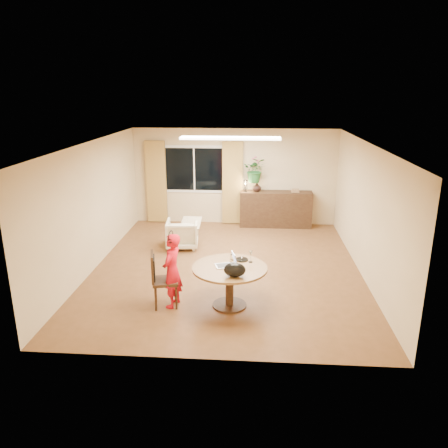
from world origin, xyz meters
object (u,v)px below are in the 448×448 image
(dining_table, at_px, (230,275))
(child, at_px, (172,271))
(sideboard, at_px, (276,209))
(dining_chair, at_px, (165,279))
(armchair, at_px, (182,234))

(dining_table, relative_size, child, 0.98)
(child, height_order, sideboard, child)
(dining_chair, xyz_separation_m, sideboard, (2.07, 4.73, -0.01))
(dining_table, relative_size, armchair, 1.73)
(dining_chair, bearing_deg, child, -12.39)
(dining_chair, distance_m, armchair, 2.90)
(dining_table, relative_size, sideboard, 0.66)
(sideboard, bearing_deg, armchair, -140.78)
(child, bearing_deg, armchair, -160.23)
(child, xyz_separation_m, sideboard, (1.95, 4.73, -0.17))
(armchair, bearing_deg, dining_chair, 88.20)
(dining_table, xyz_separation_m, child, (-0.97, -0.06, 0.08))
(dining_chair, relative_size, armchair, 1.32)
(sideboard, bearing_deg, dining_chair, -113.65)
(child, relative_size, armchair, 1.77)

